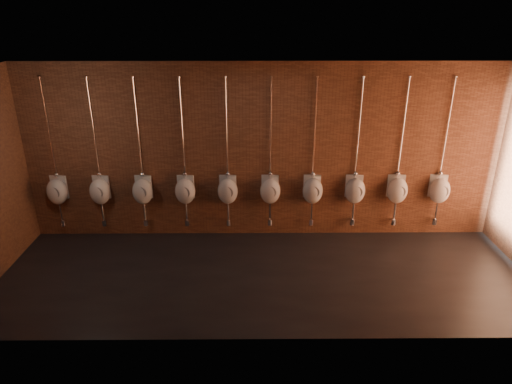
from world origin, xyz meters
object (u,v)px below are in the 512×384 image
urinal_0 (57,191)px  urinal_9 (439,190)px  urinal_5 (270,190)px  urinal_6 (313,190)px  urinal_3 (185,190)px  urinal_4 (228,190)px  urinal_8 (397,190)px  urinal_7 (355,190)px  urinal_1 (100,191)px  urinal_2 (143,190)px

urinal_0 → urinal_9: size_ratio=1.00×
urinal_0 → urinal_5: (3.86, 0.00, 0.00)m
urinal_6 → urinal_3: bearing=180.0°
urinal_6 → urinal_5: bearing=180.0°
urinal_4 → urinal_9: 3.86m
urinal_4 → urinal_8: bearing=0.0°
urinal_7 → urinal_6: bearing=180.0°
urinal_1 → urinal_7: bearing=0.0°
urinal_3 → urinal_1: bearing=180.0°
urinal_2 → urinal_5: bearing=0.0°
urinal_6 → urinal_8: same height
urinal_8 → urinal_9: bearing=0.0°
urinal_0 → urinal_2: (1.54, 0.00, 0.00)m
urinal_0 → urinal_5: bearing=0.0°
urinal_3 → urinal_7: 3.09m
urinal_9 → urinal_2: bearing=180.0°
urinal_7 → urinal_8: (0.77, 0.00, 0.00)m
urinal_2 → urinal_6: bearing=0.0°
urinal_6 → urinal_8: bearing=0.0°
urinal_5 → urinal_8: (2.32, 0.00, 0.00)m
urinal_0 → urinal_7: (5.40, 0.00, 0.00)m
urinal_0 → urinal_5: size_ratio=1.00×
urinal_4 → urinal_6: size_ratio=1.00×
urinal_7 → urinal_5: bearing=180.0°
urinal_0 → urinal_3: size_ratio=1.00×
urinal_1 → urinal_6: same height
urinal_6 → urinal_9: same height
urinal_4 → urinal_3: bearing=180.0°
urinal_1 → urinal_7: (4.63, 0.00, 0.00)m
urinal_2 → urinal_7: size_ratio=1.00×
urinal_4 → urinal_7: same height
urinal_6 → urinal_8: (1.54, 0.00, 0.00)m
urinal_3 → urinal_7: size_ratio=1.00×
urinal_0 → urinal_4: bearing=0.0°
urinal_8 → urinal_1: bearing=180.0°
urinal_3 → urinal_7: (3.09, 0.00, 0.00)m
urinal_1 → urinal_9: size_ratio=1.00×
urinal_1 → urinal_6: bearing=0.0°
urinal_3 → urinal_6: size_ratio=1.00×
urinal_2 → urinal_8: bearing=0.0°
urinal_0 → urinal_7: 5.40m
urinal_4 → urinal_7: bearing=0.0°
urinal_2 → urinal_8: size_ratio=1.00×
urinal_4 → urinal_8: same height
urinal_7 → urinal_8: same height
urinal_5 → urinal_3: bearing=180.0°
urinal_3 → urinal_6: same height
urinal_3 → urinal_7: bearing=0.0°
urinal_1 → urinal_5: same height
urinal_1 → urinal_8: bearing=0.0°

